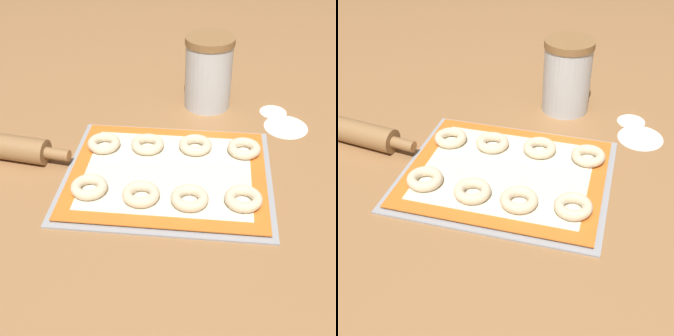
{
  "view_description": "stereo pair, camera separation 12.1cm",
  "coord_description": "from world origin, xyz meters",
  "views": [
    {
      "loc": [
        0.08,
        -0.73,
        0.56
      ],
      "look_at": [
        0.01,
        -0.0,
        0.02
      ],
      "focal_mm": 50.0,
      "sensor_mm": 36.0,
      "label": 1
    },
    {
      "loc": [
        0.2,
        -0.71,
        0.56
      ],
      "look_at": [
        0.01,
        -0.0,
        0.02
      ],
      "focal_mm": 50.0,
      "sensor_mm": 36.0,
      "label": 2
    }
  ],
  "objects": [
    {
      "name": "bagel_back_mid_left",
      "position": [
        -0.05,
        0.08,
        0.02
      ],
      "size": [
        0.07,
        0.07,
        0.02
      ],
      "color": "beige",
      "rests_on": "baking_mat"
    },
    {
      "name": "bagel_front_far_left",
      "position": [
        -0.13,
        -0.08,
        0.02
      ],
      "size": [
        0.07,
        0.07,
        0.02
      ],
      "color": "beige",
      "rests_on": "baking_mat"
    },
    {
      "name": "bagel_front_mid_right",
      "position": [
        0.05,
        -0.09,
        0.02
      ],
      "size": [
        0.07,
        0.07,
        0.02
      ],
      "color": "beige",
      "rests_on": "baking_mat"
    },
    {
      "name": "ground_plane",
      "position": [
        0.0,
        0.0,
        0.0
      ],
      "size": [
        2.8,
        2.8,
        0.0
      ],
      "primitive_type": "plane",
      "color": "olive"
    },
    {
      "name": "baking_tray",
      "position": [
        0.01,
        -0.0,
        0.0
      ],
      "size": [
        0.41,
        0.34,
        0.01
      ],
      "color": "#93969B",
      "rests_on": "ground_plane"
    },
    {
      "name": "bagel_front_far_right",
      "position": [
        0.15,
        -0.08,
        0.02
      ],
      "size": [
        0.07,
        0.07,
        0.02
      ],
      "color": "beige",
      "rests_on": "baking_mat"
    },
    {
      "name": "bagel_back_far_left",
      "position": [
        -0.14,
        0.07,
        0.02
      ],
      "size": [
        0.07,
        0.07,
        0.02
      ],
      "color": "beige",
      "rests_on": "baking_mat"
    },
    {
      "name": "bagel_front_mid_left",
      "position": [
        -0.04,
        -0.09,
        0.02
      ],
      "size": [
        0.07,
        0.07,
        0.02
      ],
      "color": "beige",
      "rests_on": "baking_mat"
    },
    {
      "name": "baking_mat",
      "position": [
        0.01,
        -0.0,
        0.01
      ],
      "size": [
        0.38,
        0.32,
        0.0
      ],
      "color": "orange",
      "rests_on": "baking_tray"
    },
    {
      "name": "bagel_back_far_right",
      "position": [
        0.15,
        0.08,
        0.02
      ],
      "size": [
        0.07,
        0.07,
        0.02
      ],
      "color": "beige",
      "rests_on": "baking_mat"
    },
    {
      "name": "bagel_back_mid_right",
      "position": [
        0.05,
        0.08,
        0.02
      ],
      "size": [
        0.07,
        0.07,
        0.02
      ],
      "color": "beige",
      "rests_on": "baking_mat"
    },
    {
      "name": "flour_patch_far",
      "position": [
        0.26,
        0.21,
        0.0
      ],
      "size": [
        0.1,
        0.11,
        0.0
      ],
      "color": "white",
      "rests_on": "ground_plane"
    },
    {
      "name": "flour_patch_near",
      "position": [
        0.23,
        0.28,
        0.0
      ],
      "size": [
        0.06,
        0.07,
        0.0
      ],
      "color": "white",
      "rests_on": "ground_plane"
    },
    {
      "name": "flour_canister",
      "position": [
        0.07,
        0.3,
        0.09
      ],
      "size": [
        0.12,
        0.12,
        0.17
      ],
      "color": "silver",
      "rests_on": "ground_plane"
    }
  ]
}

